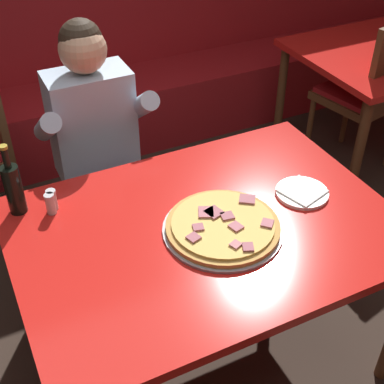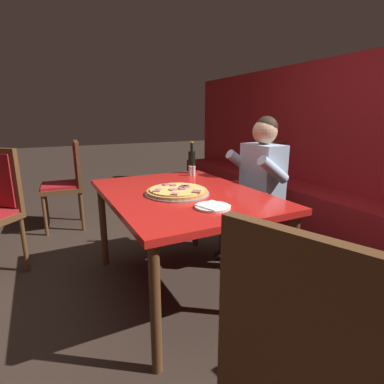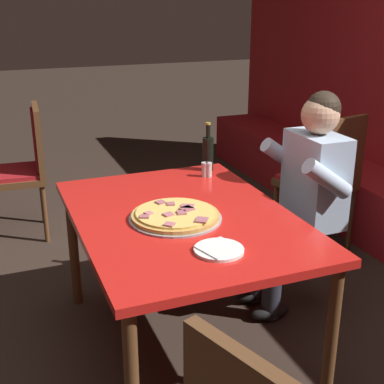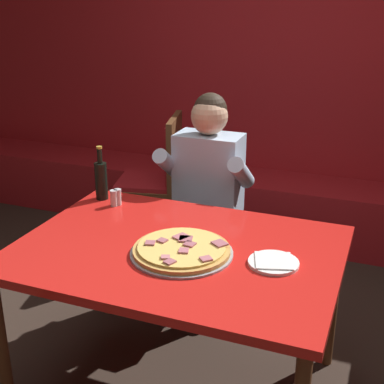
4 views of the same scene
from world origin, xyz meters
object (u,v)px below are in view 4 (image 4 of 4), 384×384
object	(u,v)px
shaker_parmesan	(118,198)
shaker_oregano	(114,199)
plate_white_paper	(274,262)
pizza	(182,250)
main_dining_table	(178,262)
diner_seated_blue_shirt	(204,194)
dining_chair_far_right	(158,174)
beer_bottle	(101,179)

from	to	relation	value
shaker_parmesan	shaker_oregano	distance (m)	0.02
plate_white_paper	shaker_oregano	bearing A→B (deg)	160.96
pizza	plate_white_paper	xyz separation A→B (m)	(0.39, 0.06, -0.01)
main_dining_table	shaker_parmesan	size ratio (longest dim) A/B	16.33
pizza	diner_seated_blue_shirt	world-z (taller)	diner_seated_blue_shirt
shaker_oregano	dining_chair_far_right	bearing A→B (deg)	101.91
pizza	diner_seated_blue_shirt	bearing A→B (deg)	103.80
main_dining_table	dining_chair_far_right	xyz separation A→B (m)	(-0.70, 1.32, -0.10)
pizza	dining_chair_far_right	bearing A→B (deg)	118.52
main_dining_table	diner_seated_blue_shirt	size ratio (longest dim) A/B	1.10
shaker_oregano	shaker_parmesan	bearing A→B (deg)	61.80
shaker_parmesan	diner_seated_blue_shirt	size ratio (longest dim) A/B	0.07
beer_bottle	shaker_parmesan	world-z (taller)	beer_bottle
main_dining_table	beer_bottle	xyz separation A→B (m)	(-0.60, 0.39, 0.18)
diner_seated_blue_shirt	main_dining_table	bearing A→B (deg)	-78.20
pizza	plate_white_paper	bearing A→B (deg)	8.13
pizza	main_dining_table	bearing A→B (deg)	128.27
shaker_parmesan	main_dining_table	bearing A→B (deg)	-35.42
pizza	shaker_parmesan	xyz separation A→B (m)	(-0.52, 0.39, 0.02)
dining_chair_far_right	pizza	bearing A→B (deg)	-61.48
pizza	beer_bottle	size ratio (longest dim) A/B	1.51
main_dining_table	plate_white_paper	distance (m)	0.43
main_dining_table	pizza	size ratio (longest dim) A/B	3.18
diner_seated_blue_shirt	dining_chair_far_right	bearing A→B (deg)	134.90
shaker_parmesan	pizza	bearing A→B (deg)	-37.06
plate_white_paper	diner_seated_blue_shirt	distance (m)	0.97
beer_bottle	shaker_parmesan	size ratio (longest dim) A/B	3.40
main_dining_table	diner_seated_blue_shirt	distance (m)	0.79
shaker_oregano	diner_seated_blue_shirt	bearing A→B (deg)	53.88
shaker_parmesan	dining_chair_far_right	xyz separation A→B (m)	(-0.22, 0.97, -0.21)
dining_chair_far_right	shaker_parmesan	bearing A→B (deg)	-77.18
shaker_oregano	dining_chair_far_right	size ratio (longest dim) A/B	0.09
diner_seated_blue_shirt	dining_chair_far_right	world-z (taller)	diner_seated_blue_shirt
pizza	beer_bottle	bearing A→B (deg)	145.64
diner_seated_blue_shirt	dining_chair_far_right	xyz separation A→B (m)	(-0.54, 0.54, -0.12)
main_dining_table	beer_bottle	size ratio (longest dim) A/B	4.81
plate_white_paper	beer_bottle	world-z (taller)	beer_bottle
beer_bottle	main_dining_table	bearing A→B (deg)	-32.76
beer_bottle	diner_seated_blue_shirt	distance (m)	0.61
diner_seated_blue_shirt	shaker_parmesan	bearing A→B (deg)	-126.49
main_dining_table	dining_chair_far_right	world-z (taller)	dining_chair_far_right
main_dining_table	diner_seated_blue_shirt	xyz separation A→B (m)	(-0.16, 0.77, 0.02)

